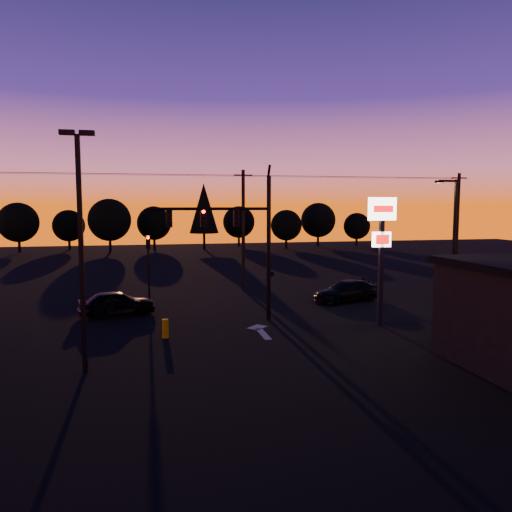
% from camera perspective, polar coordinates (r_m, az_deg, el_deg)
% --- Properties ---
extents(ground, '(120.00, 120.00, 0.00)m').
position_cam_1_polar(ground, '(24.09, 0.23, -9.56)').
color(ground, black).
rests_on(ground, ground).
extents(lane_arrow, '(1.20, 3.10, 0.01)m').
position_cam_1_polar(lane_arrow, '(25.76, 0.51, -8.52)').
color(lane_arrow, beige).
rests_on(lane_arrow, ground).
extents(traffic_signal_mast, '(6.79, 0.52, 8.58)m').
position_cam_1_polar(traffic_signal_mast, '(27.15, -1.81, 2.75)').
color(traffic_signal_mast, black).
rests_on(traffic_signal_mast, ground).
extents(secondary_signal, '(0.30, 0.31, 4.35)m').
position_cam_1_polar(secondary_signal, '(34.33, -12.19, -0.20)').
color(secondary_signal, black).
rests_on(secondary_signal, ground).
extents(parking_lot_light, '(1.25, 0.30, 9.14)m').
position_cam_1_polar(parking_lot_light, '(19.84, -19.41, 2.25)').
color(parking_lot_light, black).
rests_on(parking_lot_light, ground).
extents(pylon_sign, '(1.50, 0.28, 6.80)m').
position_cam_1_polar(pylon_sign, '(27.05, 14.16, 2.52)').
color(pylon_sign, black).
rests_on(pylon_sign, ground).
extents(streetlight, '(1.55, 0.35, 8.00)m').
position_cam_1_polar(streetlight, '(34.02, 21.58, 2.10)').
color(streetlight, black).
rests_on(streetlight, ground).
extents(utility_pole_1, '(1.40, 0.26, 9.00)m').
position_cam_1_polar(utility_pole_1, '(37.38, -1.46, 3.08)').
color(utility_pole_1, black).
rests_on(utility_pole_1, ground).
extents(utility_pole_2, '(1.40, 0.26, 9.00)m').
position_cam_1_polar(utility_pole_2, '(44.45, 22.00, 3.09)').
color(utility_pole_2, black).
rests_on(utility_pole_2, ground).
extents(power_wires, '(36.00, 1.22, 0.07)m').
position_cam_1_polar(power_wires, '(37.40, -1.48, 9.17)').
color(power_wires, black).
rests_on(power_wires, ground).
extents(bollard, '(0.30, 0.30, 0.91)m').
position_cam_1_polar(bollard, '(24.73, -10.33, -8.16)').
color(bollard, '#D6A600').
rests_on(bollard, ground).
extents(tree_0, '(5.36, 5.36, 6.74)m').
position_cam_1_polar(tree_0, '(74.64, -25.53, 3.48)').
color(tree_0, black).
rests_on(tree_0, ground).
extents(tree_1, '(4.54, 4.54, 5.71)m').
position_cam_1_polar(tree_1, '(76.50, -20.62, 3.26)').
color(tree_1, black).
rests_on(tree_1, ground).
extents(tree_2, '(5.77, 5.78, 7.26)m').
position_cam_1_polar(tree_2, '(70.86, -16.40, 3.97)').
color(tree_2, black).
rests_on(tree_2, ground).
extents(tree_3, '(4.95, 4.95, 6.22)m').
position_cam_1_polar(tree_3, '(74.71, -11.57, 3.70)').
color(tree_3, black).
rests_on(tree_3, ground).
extents(tree_4, '(4.18, 4.18, 9.50)m').
position_cam_1_polar(tree_4, '(72.11, -5.98, 5.44)').
color(tree_4, black).
rests_on(tree_4, ground).
extents(tree_5, '(4.95, 4.95, 6.22)m').
position_cam_1_polar(tree_5, '(77.99, -1.98, 3.90)').
color(tree_5, black).
rests_on(tree_5, ground).
extents(tree_6, '(4.54, 4.54, 5.71)m').
position_cam_1_polar(tree_6, '(73.52, 3.48, 3.53)').
color(tree_6, black).
rests_on(tree_6, ground).
extents(tree_7, '(5.36, 5.36, 6.74)m').
position_cam_1_polar(tree_7, '(78.17, 7.13, 4.09)').
color(tree_7, black).
rests_on(tree_7, ground).
extents(tree_8, '(4.12, 4.12, 5.19)m').
position_cam_1_polar(tree_8, '(79.49, 11.45, 3.37)').
color(tree_8, black).
rests_on(tree_8, ground).
extents(car_left, '(4.59, 2.62, 1.47)m').
position_cam_1_polar(car_left, '(30.17, -15.59, -5.19)').
color(car_left, black).
rests_on(car_left, ground).
extents(car_right, '(5.12, 3.29, 1.38)m').
position_cam_1_polar(car_right, '(33.82, 10.32, -3.97)').
color(car_right, black).
rests_on(car_right, ground).
extents(suv_parked, '(2.58, 4.92, 1.32)m').
position_cam_1_polar(suv_parked, '(25.72, 23.94, -7.56)').
color(suv_parked, black).
rests_on(suv_parked, ground).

